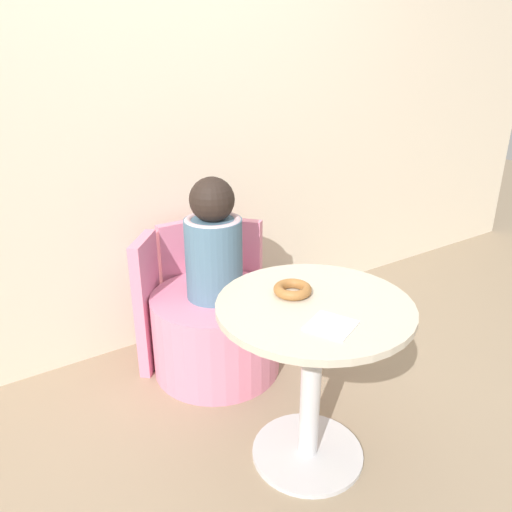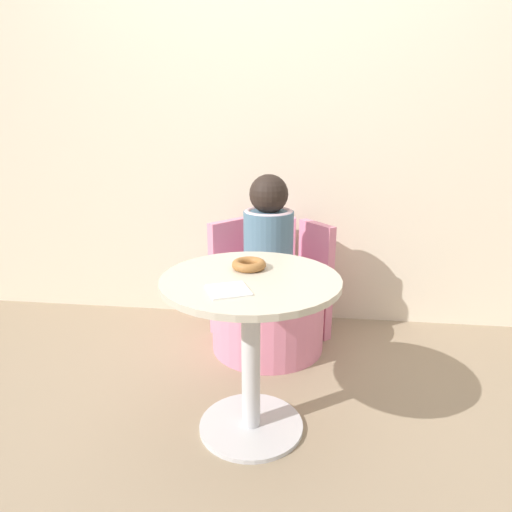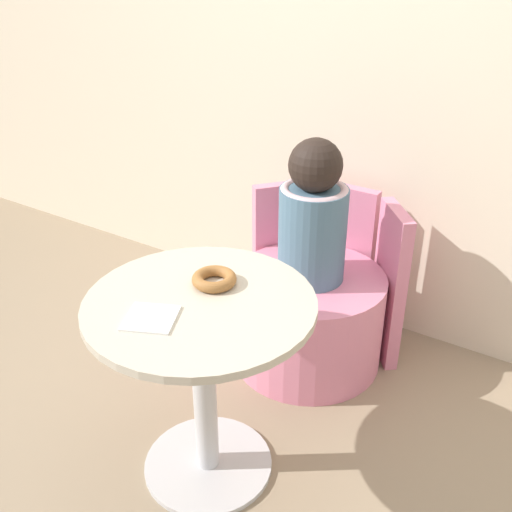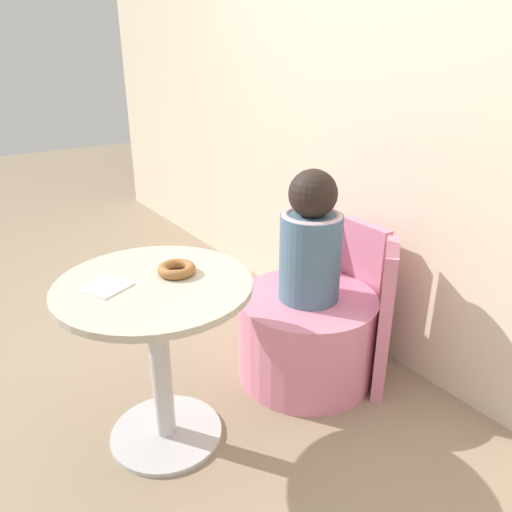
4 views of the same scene
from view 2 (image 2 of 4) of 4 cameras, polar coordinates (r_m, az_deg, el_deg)
name	(u,v)px [view 2 (image 2 of 4)]	position (r m, az deg, el deg)	size (l,w,h in m)	color
ground_plane	(240,424)	(2.01, -2.03, -20.25)	(12.00, 12.00, 0.00)	gray
back_wall	(269,120)	(2.72, 1.60, 16.69)	(6.00, 0.06, 2.40)	beige
round_table	(251,324)	(1.75, -0.66, -8.45)	(0.67, 0.67, 0.65)	silver
tub_chair	(268,314)	(2.49, 1.48, -7.22)	(0.60, 0.60, 0.39)	pink
booth_backrest	(272,275)	(2.67, 2.03, -2.42)	(0.70, 0.26, 0.66)	pink
child_figure	(268,233)	(2.34, 1.57, 2.93)	(0.26, 0.26, 0.55)	slate
donut	(249,265)	(1.77, -0.89, -1.07)	(0.13, 0.13, 0.03)	#9E6633
paper_napkin	(229,290)	(1.55, -3.45, -4.28)	(0.18, 0.18, 0.01)	white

